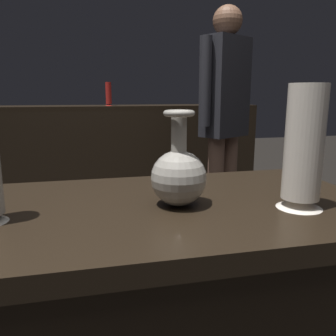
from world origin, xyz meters
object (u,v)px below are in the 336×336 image
at_px(vase_centerpiece, 179,174).
at_px(vase_tall_behind, 304,150).
at_px(visitor_near_right, 224,113).
at_px(shelf_vase_far_right, 223,94).
at_px(shelf_vase_center, 109,94).

distance_m(vase_centerpiece, vase_tall_behind, 0.32).
bearing_deg(visitor_near_right, shelf_vase_far_right, -141.44).
xyz_separation_m(shelf_vase_far_right, shelf_vase_center, (-1.04, -0.02, -0.01)).
bearing_deg(shelf_vase_center, vase_centerpiece, -88.61).
bearing_deg(vase_centerpiece, vase_tall_behind, -16.83).
relative_size(vase_centerpiece, shelf_vase_far_right, 1.52).
height_order(vase_centerpiece, vase_tall_behind, vase_tall_behind).
relative_size(vase_tall_behind, shelf_vase_center, 1.61).
xyz_separation_m(vase_centerpiece, shelf_vase_center, (-0.05, 2.17, 0.20)).
distance_m(vase_centerpiece, visitor_near_right, 1.49).
relative_size(vase_centerpiece, vase_tall_behind, 0.79).
bearing_deg(vase_tall_behind, vase_centerpiece, 163.17).
distance_m(vase_tall_behind, shelf_vase_center, 2.29).
bearing_deg(shelf_vase_center, vase_tall_behind, -81.11).
relative_size(shelf_vase_center, visitor_near_right, 0.12).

